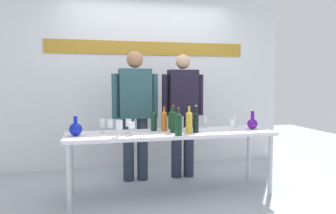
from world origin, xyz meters
TOP-DOWN VIEW (x-y plane):
  - ground_plane at (0.00, 0.00)m, footprint 10.00×10.00m
  - back_wall at (0.00, 1.42)m, footprint 4.32×0.11m
  - display_table at (0.00, 0.00)m, footprint 2.35×0.62m
  - decanter_blue_left at (-1.05, -0.01)m, footprint 0.14×0.14m
  - decanter_blue_right at (1.01, -0.01)m, footprint 0.12×0.12m
  - presenter_left at (-0.32, 0.62)m, footprint 0.60×0.22m
  - presenter_right at (0.32, 0.62)m, footprint 0.57×0.22m
  - wine_bottle_0 at (0.17, -0.13)m, footprint 0.07×0.07m
  - wine_bottle_1 at (0.01, -0.04)m, footprint 0.07×0.07m
  - wine_bottle_2 at (-0.06, 0.10)m, footprint 0.07×0.07m
  - wine_bottle_3 at (0.26, -0.10)m, footprint 0.06×0.06m
  - wine_bottle_4 at (0.02, -0.25)m, footprint 0.08×0.08m
  - wine_bottle_5 at (0.06, 0.24)m, footprint 0.07×0.07m
  - wine_bottle_6 at (-0.17, 0.13)m, footprint 0.07×0.07m
  - wine_glass_left_0 at (-0.76, 0.11)m, footprint 0.06×0.06m
  - wine_glass_left_1 at (-0.68, 0.07)m, footprint 0.07×0.07m
  - wine_glass_left_2 at (-0.48, 0.02)m, footprint 0.07×0.07m
  - wine_glass_left_3 at (-0.61, -0.19)m, footprint 0.07×0.07m
  - wine_glass_left_4 at (-0.47, -0.12)m, footprint 0.07×0.07m
  - wine_glass_right_0 at (0.86, 0.14)m, footprint 0.06×0.06m
  - wine_glass_right_1 at (0.50, 0.26)m, footprint 0.06×0.06m
  - wine_glass_right_2 at (0.73, -0.05)m, footprint 0.06×0.06m

SIDE VIEW (x-z plane):
  - ground_plane at x=0.00m, z-range 0.00..0.00m
  - display_table at x=0.00m, z-range 0.30..1.02m
  - decanter_blue_right at x=1.01m, z-range 0.68..0.90m
  - decanter_blue_left at x=-1.05m, z-range 0.69..0.90m
  - wine_glass_right_2 at x=0.73m, z-range 0.74..0.87m
  - wine_glass_right_1 at x=0.50m, z-range 0.75..0.89m
  - wine_glass_left_4 at x=-0.47m, z-range 0.75..0.90m
  - wine_glass_right_0 at x=0.86m, z-range 0.75..0.91m
  - wine_glass_left_1 at x=-0.68m, z-range 0.75..0.91m
  - wine_glass_left_0 at x=-0.76m, z-range 0.75..0.91m
  - wine_glass_left_2 at x=-0.48m, z-range 0.76..0.92m
  - wine_glass_left_3 at x=-0.61m, z-range 0.76..0.92m
  - wine_bottle_6 at x=-0.17m, z-range 0.69..0.99m
  - wine_bottle_5 at x=0.06m, z-range 0.70..0.98m
  - wine_bottle_3 at x=0.26m, z-range 0.69..1.00m
  - wine_bottle_2 at x=-0.06m, z-range 0.70..0.99m
  - wine_bottle_4 at x=0.02m, z-range 0.70..1.00m
  - wine_bottle_0 at x=0.17m, z-range 0.70..1.00m
  - wine_bottle_1 at x=0.01m, z-range 0.70..1.01m
  - presenter_right at x=0.32m, z-range 0.11..1.76m
  - presenter_left at x=-0.32m, z-range 0.12..1.80m
  - back_wall at x=0.00m, z-range 0.00..3.00m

